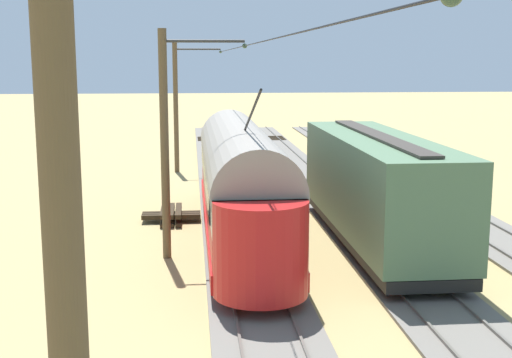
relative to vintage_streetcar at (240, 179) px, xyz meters
The scene contains 10 objects.
ground_plane 5.31m from the vintage_streetcar, 169.25° to the right, with size 220.00×220.00×0.00m, color #9E8956.
track_streetcar_siding 9.78m from the vintage_streetcar, behind, with size 2.80×80.00×0.18m.
track_adjacent_siding 5.35m from the vintage_streetcar, 165.63° to the right, with size 2.80×80.00×0.18m.
track_third_siding 2.52m from the vintage_streetcar, 90.00° to the right, with size 2.80×80.00×0.18m.
vintage_streetcar is the anchor object (origin of this frame).
boxcar_adjacent 4.94m from the vintage_streetcar, 163.02° to the left, with size 2.96×12.18×3.85m.
catenary_pole_foreground 15.86m from the vintage_streetcar, 80.60° to the right, with size 2.87×0.28×7.59m.
catenary_pole_mid_near 3.80m from the vintage_streetcar, 40.69° to the left, with size 2.87×0.28×7.59m.
overhead_wire_run 11.39m from the vintage_streetcar, 89.79° to the left, with size 2.66×57.32×0.18m.
spare_tie_stack 4.45m from the vintage_streetcar, 48.35° to the right, with size 2.40×2.40×0.54m.
Camera 1 is at (6.49, 25.47, 6.61)m, focal length 47.73 mm.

